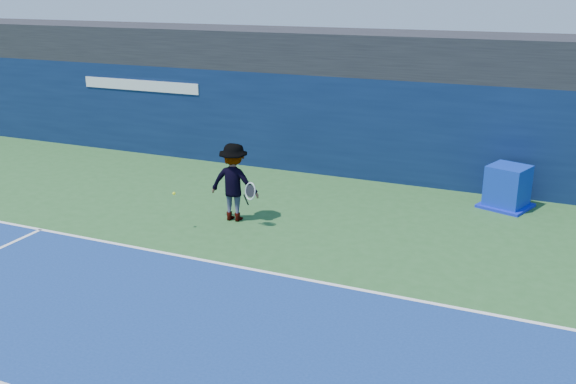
% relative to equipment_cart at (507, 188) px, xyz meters
% --- Properties ---
extents(ground, '(80.00, 80.00, 0.00)m').
position_rel_equipment_cart_xyz_m(ground, '(-4.98, -9.14, -0.51)').
color(ground, '#2A5B29').
rests_on(ground, ground).
extents(baseline, '(24.00, 0.10, 0.01)m').
position_rel_equipment_cart_xyz_m(baseline, '(-4.98, -6.14, -0.50)').
color(baseline, white).
rests_on(baseline, ground).
extents(stadium_band, '(36.00, 3.00, 1.20)m').
position_rel_equipment_cart_xyz_m(stadium_band, '(-4.98, 2.36, 3.09)').
color(stadium_band, black).
rests_on(stadium_band, back_wall_assembly).
extents(back_wall_assembly, '(36.00, 1.03, 3.00)m').
position_rel_equipment_cart_xyz_m(back_wall_assembly, '(-4.98, 1.36, 0.99)').
color(back_wall_assembly, '#0B1B3D').
rests_on(back_wall_assembly, ground).
extents(equipment_cart, '(1.47, 1.47, 1.11)m').
position_rel_equipment_cart_xyz_m(equipment_cart, '(0.00, 0.00, 0.00)').
color(equipment_cart, '#0B29A3').
rests_on(equipment_cart, ground).
extents(tennis_player, '(1.41, 0.79, 1.93)m').
position_rel_equipment_cart_xyz_m(tennis_player, '(-6.07, -3.66, 0.46)').
color(tennis_player, silver).
rests_on(tennis_player, ground).
extents(tennis_ball, '(0.07, 0.07, 0.07)m').
position_rel_equipment_cart_xyz_m(tennis_ball, '(-7.04, -4.83, 0.39)').
color(tennis_ball, '#C5DD18').
rests_on(tennis_ball, ground).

